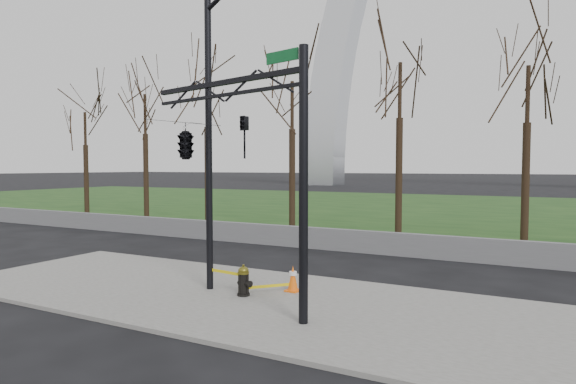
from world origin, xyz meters
The scene contains 10 objects.
ground centered at (0.00, 0.00, 0.00)m, with size 500.00×500.00×0.00m, color black.
sidewalk centered at (0.00, 0.00, 0.05)m, with size 18.00×6.00×0.10m, color slate.
grass_strip centered at (0.00, 30.00, 0.03)m, with size 120.00×40.00×0.06m, color #193B15.
guardrail centered at (0.00, 8.00, 0.45)m, with size 60.00×0.30×0.90m, color #59595B.
tree_row centered at (0.61, 12.00, 4.48)m, with size 47.22×4.00×8.97m.
fire_hydrant centered at (-0.29, 0.05, 0.48)m, with size 0.51×0.33×0.82m.
traffic_cone centered at (0.64, 1.03, 0.45)m, with size 0.38×0.38×0.70m.
street_light centered at (-1.29, 0.15, 4.69)m, with size 2.33×0.87×8.21m.
traffic_signal_mast centered at (-1.13, -0.48, 4.15)m, with size 4.99×2.54×6.00m.
caution_tape centered at (-0.34, 0.35, 0.46)m, with size 2.15×0.99×0.42m.
Camera 1 is at (6.40, -10.33, 3.45)m, focal length 29.81 mm.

